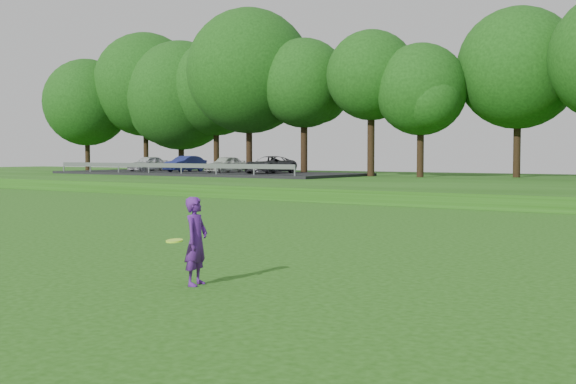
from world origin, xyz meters
The scene contains 5 objects.
berm centered at (0.00, 34.00, 0.30)m, with size 130.00×30.00×0.60m, color #1C480D.
walking_path centered at (0.00, 20.00, 0.02)m, with size 130.00×1.60×0.04m, color gray.
treeline centered at (0.00, 38.00, 8.10)m, with size 104.00×7.00×15.00m, color #133B0D, non-canonical shape.
parking_lot centered at (-23.62, 32.79, 0.99)m, with size 24.00×9.00×1.38m.
woman centered at (4.08, 1.11, 0.71)m, with size 0.47×0.86×1.42m.
Camera 1 is at (11.88, -7.46, 2.10)m, focal length 45.00 mm.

